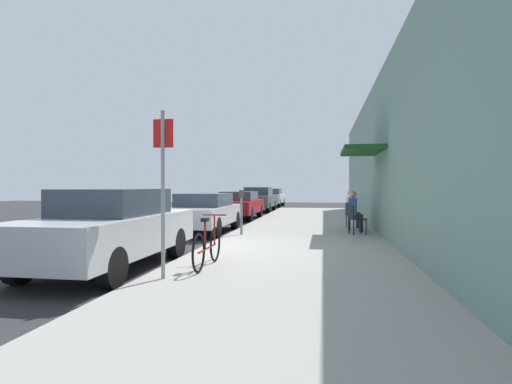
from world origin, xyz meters
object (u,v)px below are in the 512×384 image
at_px(parked_car_3, 258,199).
at_px(cafe_chair_1, 353,215).
at_px(bicycle_0, 208,247).
at_px(parking_meter, 241,209).
at_px(street_sign, 163,181).
at_px(parked_car_0, 111,228).
at_px(cafe_chair_0, 355,217).
at_px(parked_car_2, 239,205).
at_px(seated_patron_1, 355,209).
at_px(parked_car_4, 271,197).
at_px(seated_patron_2, 352,208).
at_px(cafe_chair_2, 351,213).
at_px(parked_car_1, 204,212).

relative_size(parked_car_3, cafe_chair_1, 5.06).
bearing_deg(bicycle_0, cafe_chair_1, 64.89).
bearing_deg(parking_meter, street_sign, -90.49).
xyz_separation_m(parked_car_0, cafe_chair_0, (4.87, 5.33, -0.15)).
distance_m(parked_car_2, seated_patron_1, 7.45).
relative_size(parked_car_0, parked_car_4, 1.00).
xyz_separation_m(parked_car_3, bicycle_0, (1.92, -17.85, -0.29)).
bearing_deg(bicycle_0, seated_patron_2, 67.73).
bearing_deg(parked_car_3, seated_patron_2, -64.82).
relative_size(parked_car_2, parking_meter, 3.33).
bearing_deg(parked_car_4, parked_car_0, -90.00).
bearing_deg(bicycle_0, seated_patron_1, 64.41).
bearing_deg(cafe_chair_2, parked_car_2, 137.10).
xyz_separation_m(bicycle_0, cafe_chair_1, (2.95, 6.30, 0.14)).
bearing_deg(cafe_chair_0, parked_car_0, -132.44).
xyz_separation_m(parked_car_1, parked_car_3, (-0.00, 11.69, 0.07)).
height_order(parked_car_3, parked_car_4, parked_car_3).
distance_m(parked_car_2, street_sign, 13.01).
bearing_deg(cafe_chair_0, seated_patron_1, 86.16).
xyz_separation_m(parked_car_3, cafe_chair_0, (4.87, -12.41, -0.14)).
xyz_separation_m(parked_car_0, street_sign, (1.50, -1.13, 0.87)).
distance_m(parked_car_0, cafe_chair_2, 8.73).
xyz_separation_m(parked_car_1, cafe_chair_0, (4.87, -0.72, -0.07)).
height_order(street_sign, bicycle_0, street_sign).
relative_size(parked_car_0, parking_meter, 3.33).
relative_size(bicycle_0, seated_patron_1, 1.33).
xyz_separation_m(parked_car_0, parking_meter, (1.55, 4.76, 0.12)).
bearing_deg(parked_car_1, cafe_chair_1, 1.66).
relative_size(street_sign, cafe_chair_1, 2.99).
relative_size(cafe_chair_0, cafe_chair_1, 1.00).
bearing_deg(cafe_chair_1, parked_car_4, 105.41).
height_order(parked_car_2, bicycle_0, parked_car_2).
bearing_deg(cafe_chair_2, cafe_chair_0, -89.92).
height_order(parked_car_2, parking_meter, parking_meter).
height_order(parked_car_3, cafe_chair_0, parked_car_3).
xyz_separation_m(parked_car_2, street_sign, (1.50, -12.89, 0.95)).
relative_size(parked_car_1, cafe_chair_0, 5.06).
bearing_deg(bicycle_0, parking_meter, 94.31).
height_order(parked_car_3, seated_patron_1, parked_car_3).
relative_size(parking_meter, seated_patron_1, 1.02).
bearing_deg(cafe_chair_0, parked_car_3, 111.45).
relative_size(parked_car_4, street_sign, 1.69).
xyz_separation_m(parked_car_0, bicycle_0, (1.92, -0.11, -0.29)).
bearing_deg(parked_car_3, bicycle_0, -83.87).
distance_m(parked_car_1, cafe_chair_0, 4.93).
distance_m(parked_car_4, seated_patron_2, 17.33).
height_order(parking_meter, bicycle_0, parking_meter).
bearing_deg(seated_patron_2, parked_car_0, -124.23).
xyz_separation_m(parked_car_1, cafe_chair_2, (4.87, 1.19, -0.07)).
xyz_separation_m(parked_car_1, seated_patron_1, (4.93, 0.13, 0.12)).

